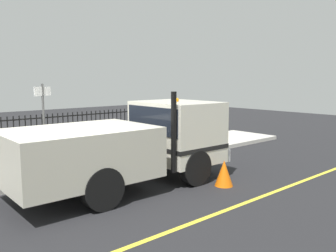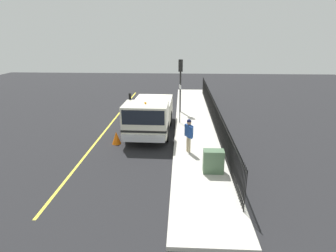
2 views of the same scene
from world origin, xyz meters
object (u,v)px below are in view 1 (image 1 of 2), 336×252
object	(u,v)px
utility_cabinet	(185,130)
traffic_cone	(224,173)
street_sign	(44,120)
work_truck	(136,140)
worker_standing	(164,124)

from	to	relation	value
utility_cabinet	traffic_cone	world-z (taller)	utility_cabinet
utility_cabinet	street_sign	distance (m)	6.97
work_truck	worker_standing	bearing A→B (deg)	128.60
utility_cabinet	street_sign	bearing A→B (deg)	102.20
work_truck	utility_cabinet	distance (m)	5.95
work_truck	street_sign	size ratio (longest dim) A/B	2.33
work_truck	utility_cabinet	xyz separation A→B (m)	(3.22, -4.97, -0.57)
utility_cabinet	traffic_cone	size ratio (longest dim) A/B	1.43
work_truck	worker_standing	size ratio (longest dim) A/B	3.53
worker_standing	street_sign	xyz separation A→B (m)	(-0.47, 4.68, 0.55)
worker_standing	utility_cabinet	bearing A→B (deg)	177.14
utility_cabinet	work_truck	bearing A→B (deg)	122.94
work_truck	street_sign	distance (m)	2.55
worker_standing	traffic_cone	xyz separation A→B (m)	(-3.86, 1.22, -0.84)
work_truck	worker_standing	world-z (taller)	work_truck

